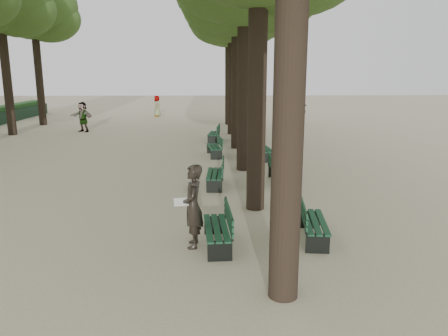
{
  "coord_description": "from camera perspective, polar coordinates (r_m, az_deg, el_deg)",
  "views": [
    {
      "loc": [
        0.26,
        -9.0,
        3.91
      ],
      "look_at": [
        0.6,
        3.0,
        1.2
      ],
      "focal_mm": 35.0,
      "sensor_mm": 36.0,
      "label": 1
    }
  ],
  "objects": [
    {
      "name": "tree_far_5",
      "position": [
        34.53,
        -23.72,
        18.73
      ],
      "size": [
        6.0,
        6.0,
        10.45
      ],
      "color": "#33261C",
      "rests_on": "ground"
    },
    {
      "name": "tree_central_5",
      "position": [
        32.25,
        0.64,
        19.37
      ],
      "size": [
        6.0,
        6.0,
        9.95
      ],
      "color": "#33261C",
      "rests_on": "ground"
    },
    {
      "name": "man_with_map",
      "position": [
        9.75,
        -4.07,
        -5.02
      ],
      "size": [
        0.63,
        0.76,
        1.89
      ],
      "color": "black",
      "rests_on": "ground"
    },
    {
      "name": "pedestrian_b",
      "position": [
        33.07,
        10.21,
        7.07
      ],
      "size": [
        0.77,
        1.02,
        1.55
      ],
      "primitive_type": "imported",
      "rotation": [
        0.0,
        0.0,
        4.19
      ],
      "color": "#262628",
      "rests_on": "ground"
    },
    {
      "name": "tree_central_4",
      "position": [
        27.29,
        1.08,
        20.58
      ],
      "size": [
        6.0,
        6.0,
        9.95
      ],
      "color": "#33261C",
      "rests_on": "ground"
    },
    {
      "name": "bench_right_2",
      "position": [
        19.6,
        5.37,
        1.96
      ],
      "size": [
        0.76,
        1.85,
        0.92
      ],
      "color": "black",
      "rests_on": "ground"
    },
    {
      "name": "bench_left_1",
      "position": [
        14.91,
        -1.16,
        -1.41
      ],
      "size": [
        0.66,
        1.83,
        0.92
      ],
      "color": "black",
      "rests_on": "ground"
    },
    {
      "name": "bench_right_3",
      "position": [
        24.59,
        3.95,
        4.17
      ],
      "size": [
        0.73,
        1.84,
        0.92
      ],
      "color": "black",
      "rests_on": "ground"
    },
    {
      "name": "bench_left_3",
      "position": [
        24.41,
        -1.35,
        4.13
      ],
      "size": [
        0.76,
        1.85,
        0.92
      ],
      "color": "black",
      "rests_on": "ground"
    },
    {
      "name": "bench_right_1",
      "position": [
        15.59,
        7.19,
        -0.88
      ],
      "size": [
        0.59,
        1.81,
        0.92
      ],
      "color": "black",
      "rests_on": "ground"
    },
    {
      "name": "ground",
      "position": [
        9.82,
        -3.07,
        -10.76
      ],
      "size": [
        120.0,
        120.0,
        0.0
      ],
      "primitive_type": "plane",
      "color": "tan",
      "rests_on": "ground"
    },
    {
      "name": "bench_left_2",
      "position": [
        20.15,
        -1.29,
        2.31
      ],
      "size": [
        0.77,
        1.85,
        0.92
      ],
      "color": "black",
      "rests_on": "ground"
    },
    {
      "name": "bench_left_0",
      "position": [
        9.93,
        -0.91,
        -8.76
      ],
      "size": [
        0.67,
        1.83,
        0.92
      ],
      "color": "black",
      "rests_on": "ground"
    },
    {
      "name": "pedestrian_e",
      "position": [
        29.62,
        -17.96,
        6.38
      ],
      "size": [
        1.74,
        1.22,
        1.93
      ],
      "primitive_type": "imported",
      "rotation": [
        0.0,
        0.0,
        5.76
      ],
      "color": "#262628",
      "rests_on": "ground"
    },
    {
      "name": "pedestrian_d",
      "position": [
        38.01,
        -8.74,
        8.0
      ],
      "size": [
        0.38,
        0.88,
        1.77
      ],
      "primitive_type": "imported",
      "rotation": [
        0.0,
        0.0,
        4.75
      ],
      "color": "#262628",
      "rests_on": "ground"
    },
    {
      "name": "pedestrian_c",
      "position": [
        30.06,
        3.7,
        6.83
      ],
      "size": [
        1.05,
        0.58,
        1.69
      ],
      "primitive_type": "imported",
      "rotation": [
        0.0,
        0.0,
        6.02
      ],
      "color": "#262628",
      "rests_on": "ground"
    },
    {
      "name": "bench_right_0",
      "position": [
        10.52,
        11.63,
        -7.79
      ],
      "size": [
        0.76,
        1.85,
        0.92
      ],
      "color": "black",
      "rests_on": "ground"
    }
  ]
}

